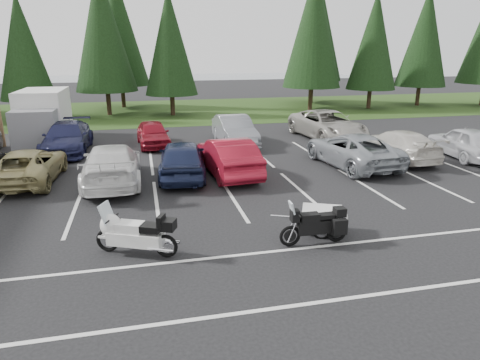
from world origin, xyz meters
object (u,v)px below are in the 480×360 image
object	(u,v)px
car_near_6	(352,150)
touring_motorcycle	(135,230)
car_near_7	(397,145)
car_near_5	(228,156)
box_truck	(41,118)
car_near_2	(29,166)
cargo_trailer	(322,220)
car_near_3	(112,164)
car_far_3	(235,131)
adventure_motorcycle	(314,222)
car_far_1	(67,138)
car_far_2	(153,134)
car_near_4	(182,159)
car_far_4	(328,125)
car_near_8	(466,142)

from	to	relation	value
car_near_6	touring_motorcycle	distance (m)	11.83
car_near_7	touring_motorcycle	world-z (taller)	car_near_7
car_near_7	car_near_5	bearing A→B (deg)	1.23
box_truck	car_near_7	distance (m)	19.14
car_near_2	car_near_5	xyz separation A→B (m)	(8.00, -0.78, 0.12)
car_near_2	cargo_trailer	bearing A→B (deg)	145.12
car_near_3	touring_motorcycle	world-z (taller)	car_near_3
car_near_3	cargo_trailer	size ratio (longest dim) A/B	3.27
car_far_3	cargo_trailer	distance (m)	12.24
box_truck	touring_motorcycle	size ratio (longest dim) A/B	2.24
car_near_7	adventure_motorcycle	distance (m)	10.98
car_near_3	car_far_1	xyz separation A→B (m)	(-2.54, 6.06, -0.02)
car_near_3	car_far_2	size ratio (longest dim) A/B	1.35
car_near_4	car_near_3	bearing A→B (deg)	10.16
car_near_2	car_near_4	bearing A→B (deg)	175.88
cargo_trailer	car_far_3	bearing A→B (deg)	113.29
car_far_1	car_far_4	xyz separation A→B (m)	(14.56, 0.25, 0.07)
touring_motorcycle	adventure_motorcycle	distance (m)	4.77
car_near_7	car_far_2	bearing A→B (deg)	-30.42
box_truck	car_near_6	bearing A→B (deg)	-29.76
box_truck	car_far_3	distance (m)	10.89
car_far_1	cargo_trailer	size ratio (longest dim) A/B	3.17
cargo_trailer	car_near_5	bearing A→B (deg)	126.33
car_far_1	car_near_3	bearing A→B (deg)	-65.81
car_near_4	car_near_8	distance (m)	13.86
cargo_trailer	car_near_7	bearing A→B (deg)	69.58
car_near_2	car_far_2	xyz separation A→B (m)	(5.10, 5.66, 0.01)
car_near_7	car_far_3	bearing A→B (deg)	-39.43
car_far_2	car_near_2	bearing A→B (deg)	-135.95
car_near_3	car_far_4	bearing A→B (deg)	-152.70
box_truck	car_near_2	world-z (taller)	box_truck
car_near_6	car_far_3	world-z (taller)	car_far_3
car_far_4	car_near_6	bearing A→B (deg)	-109.68
car_near_8	car_near_3	bearing A→B (deg)	6.93
cargo_trailer	car_near_2	bearing A→B (deg)	166.06
touring_motorcycle	car_near_3	bearing A→B (deg)	122.47
box_truck	cargo_trailer	size ratio (longest dim) A/B	3.38
adventure_motorcycle	car_near_7	bearing A→B (deg)	47.25
car_near_4	car_near_7	bearing A→B (deg)	-170.38
adventure_motorcycle	car_far_1	bearing A→B (deg)	122.88
car_near_4	adventure_motorcycle	xyz separation A→B (m)	(2.87, -7.25, -0.14)
car_near_3	car_near_6	bearing A→B (deg)	-178.68
car_near_6	car_far_2	size ratio (longest dim) A/B	1.34
car_near_4	car_near_5	distance (m)	1.94
box_truck	adventure_motorcycle	xyz separation A→B (m)	(9.88, -15.79, -0.79)
car_near_3	car_far_4	distance (m)	13.57
box_truck	car_near_3	size ratio (longest dim) A/B	1.04
car_far_4	touring_motorcycle	xyz separation A→B (m)	(-11.10, -12.88, -0.13)
car_far_3	adventure_motorcycle	size ratio (longest dim) A/B	2.26
car_near_6	touring_motorcycle	world-z (taller)	car_near_6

